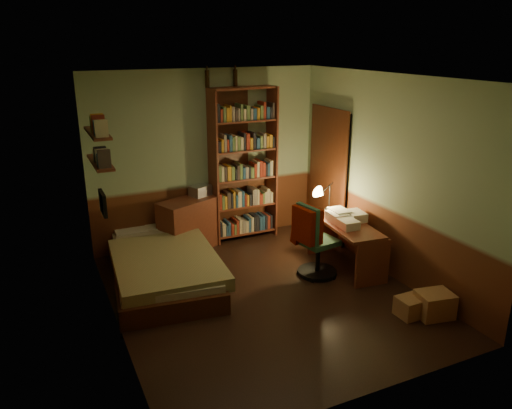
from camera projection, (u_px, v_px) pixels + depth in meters
name	position (u px, v px, depth m)	size (l,w,h in m)	color
floor	(265.00, 296.00, 6.12)	(3.50, 4.00, 0.02)	black
ceiling	(266.00, 76.00, 5.29)	(3.50, 4.00, 0.02)	silver
wall_back	(206.00, 158.00, 7.43)	(3.50, 0.02, 2.60)	#8BA67F
wall_left	(108.00, 216.00, 5.00)	(0.02, 4.00, 2.60)	#8BA67F
wall_right	(388.00, 177.00, 6.41)	(0.02, 4.00, 2.60)	#8BA67F
wall_front	(375.00, 262.00, 3.98)	(3.50, 0.02, 2.60)	#8BA67F
doorway	(329.00, 176.00, 7.61)	(0.06, 0.90, 2.00)	black
door_trim	(327.00, 176.00, 7.59)	(0.02, 0.98, 2.08)	#3B1A0D
bed	(162.00, 255.00, 6.44)	(1.20, 2.25, 0.67)	olive
dresser	(189.00, 225.00, 7.36)	(0.86, 0.43, 0.77)	#612A1B
mini_stereo	(200.00, 190.00, 7.41)	(0.29, 0.22, 0.15)	#B2B2B7
bookshelf	(243.00, 165.00, 7.55)	(1.00, 0.31, 2.33)	#612A1B
bottle_left	(207.00, 79.00, 7.04)	(0.06, 0.06, 0.24)	black
bottle_right	(235.00, 78.00, 7.21)	(0.06, 0.06, 0.24)	black
desk	(346.00, 246.00, 6.76)	(0.50, 1.20, 0.64)	#612A1B
paper_stack	(355.00, 216.00, 6.78)	(0.22, 0.30, 0.12)	silver
desk_lamp	(330.00, 191.00, 7.12)	(0.17, 0.17, 0.56)	black
office_chair	(319.00, 240.00, 6.51)	(0.50, 0.44, 1.00)	#316144
red_jacket	(313.00, 193.00, 5.99)	(0.21, 0.38, 0.45)	maroon
wall_shelf_lower	(100.00, 162.00, 5.90)	(0.20, 0.90, 0.03)	#612A1B
wall_shelf_upper	(97.00, 133.00, 5.79)	(0.20, 0.90, 0.03)	#612A1B
framed_picture	(103.00, 203.00, 5.55)	(0.04, 0.32, 0.26)	black
cardboard_box_a	(434.00, 304.00, 5.62)	(0.38, 0.31, 0.29)	#A97449
cardboard_box_b	(411.00, 307.00, 5.64)	(0.32, 0.26, 0.22)	#A97449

